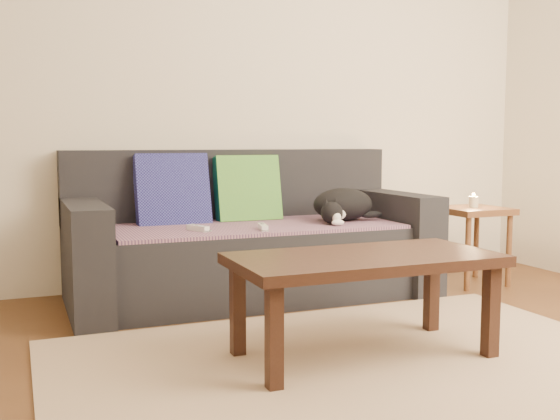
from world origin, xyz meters
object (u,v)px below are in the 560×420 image
(sofa, at_px, (249,244))
(wii_remote_a, at_px, (198,228))
(cat, at_px, (342,205))
(side_table, at_px, (473,221))
(coffee_table, at_px, (364,268))
(wii_remote_b, at_px, (263,227))

(sofa, distance_m, wii_remote_a, 0.47)
(cat, distance_m, wii_remote_a, 0.94)
(sofa, relative_size, side_table, 4.21)
(sofa, distance_m, coffee_table, 1.27)
(cat, height_order, coffee_table, cat)
(sofa, bearing_deg, coffee_table, -86.80)
(cat, bearing_deg, side_table, -16.47)
(cat, xyz_separation_m, coffee_table, (-0.49, -1.14, -0.14))
(cat, xyz_separation_m, side_table, (0.89, -0.11, -0.12))
(sofa, distance_m, cat, 0.62)
(side_table, bearing_deg, wii_remote_b, -176.50)
(sofa, height_order, side_table, sofa)
(wii_remote_a, relative_size, side_table, 0.30)
(wii_remote_b, bearing_deg, side_table, -75.23)
(sofa, bearing_deg, wii_remote_b, -95.82)
(side_table, bearing_deg, sofa, 170.74)
(sofa, xyz_separation_m, side_table, (1.45, -0.24, 0.10))
(wii_remote_b, xyz_separation_m, coffee_table, (0.10, -0.94, -0.06))
(wii_remote_b, distance_m, coffee_table, 0.95)
(side_table, xyz_separation_m, coffee_table, (-1.38, -1.03, -0.02))
(sofa, height_order, wii_remote_a, sofa)
(wii_remote_a, relative_size, coffee_table, 0.13)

